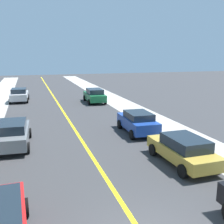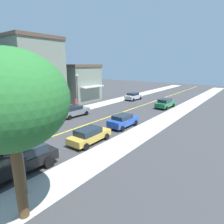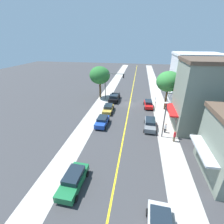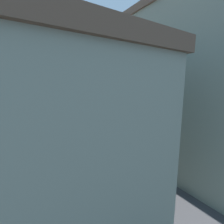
# 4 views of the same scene
# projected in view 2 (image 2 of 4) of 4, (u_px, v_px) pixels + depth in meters

# --- Properties ---
(ground_plane) EXTENTS (140.00, 140.00, 0.00)m
(ground_plane) POSITION_uv_depth(u_px,v_px,m) (13.00, 150.00, 16.40)
(ground_plane) COLOR #38383A
(sidewalk_right) EXTENTS (3.13, 126.00, 0.01)m
(sidewalk_right) POSITION_uv_depth(u_px,v_px,m) (62.00, 178.00, 12.35)
(sidewalk_right) COLOR #ADA8A0
(sidewalk_right) RESTS_ON ground
(road_centerline_stripe) EXTENTS (0.20, 126.00, 0.00)m
(road_centerline_stripe) POSITION_uv_depth(u_px,v_px,m) (13.00, 150.00, 16.40)
(road_centerline_stripe) COLOR yellow
(road_centerline_stripe) RESTS_ON ground
(pale_office_building) EXTENTS (13.15, 7.74, 11.46)m
(pale_office_building) POSITION_uv_depth(u_px,v_px,m) (26.00, 75.00, 30.48)
(pale_office_building) COLOR gray
(pale_office_building) RESTS_ON ground
(corner_shop_building) EXTENTS (10.04, 7.50, 7.39)m
(corner_shop_building) POSITION_uv_depth(u_px,v_px,m) (75.00, 82.00, 39.10)
(corner_shop_building) COLOR gray
(corner_shop_building) RESTS_ON ground
(street_tree_left_near) EXTENTS (5.12, 5.12, 8.03)m
(street_tree_left_near) POSITION_uv_depth(u_px,v_px,m) (9.00, 101.00, 7.82)
(street_tree_left_near) COLOR brown
(street_tree_left_near) RESTS_ON ground
(parking_meter) EXTENTS (0.12, 0.18, 1.45)m
(parking_meter) POSITION_uv_depth(u_px,v_px,m) (0.00, 124.00, 20.67)
(parking_meter) COLOR #4C4C51
(parking_meter) RESTS_ON ground
(traffic_light_mast) EXTENTS (5.01, 0.32, 6.92)m
(traffic_light_mast) POSITION_uv_depth(u_px,v_px,m) (4.00, 113.00, 10.59)
(traffic_light_mast) COLOR #474C47
(traffic_light_mast) RESTS_ON ground
(street_lamp) EXTENTS (0.70, 0.36, 5.85)m
(street_lamp) POSITION_uv_depth(u_px,v_px,m) (77.00, 89.00, 29.14)
(street_lamp) COLOR #38383D
(street_lamp) RESTS_ON ground
(red_sedan_left_curb) EXTENTS (2.08, 4.42, 1.50)m
(red_sedan_left_curb) POSITION_uv_depth(u_px,v_px,m) (6.00, 128.00, 19.76)
(red_sedan_left_curb) COLOR red
(red_sedan_left_curb) RESTS_ON ground
(silver_sedan_left_curb) EXTENTS (2.22, 4.27, 1.57)m
(silver_sedan_left_curb) POSITION_uv_depth(u_px,v_px,m) (133.00, 96.00, 39.70)
(silver_sedan_left_curb) COLOR #B7BABF
(silver_sedan_left_curb) RESTS_ON ground
(green_sedan_right_curb) EXTENTS (2.15, 4.69, 1.60)m
(green_sedan_right_curb) POSITION_uv_depth(u_px,v_px,m) (165.00, 103.00, 32.36)
(green_sedan_right_curb) COLOR #196638
(green_sedan_right_curb) RESTS_ON ground
(blue_sedan_right_curb) EXTENTS (2.10, 4.26, 1.53)m
(blue_sedan_right_curb) POSITION_uv_depth(u_px,v_px,m) (123.00, 120.00, 22.37)
(blue_sedan_right_curb) COLOR #1E429E
(blue_sedan_right_curb) RESTS_ON ground
(grey_sedan_left_curb) EXTENTS (2.18, 4.76, 1.56)m
(grey_sedan_left_curb) POSITION_uv_depth(u_px,v_px,m) (74.00, 111.00, 26.93)
(grey_sedan_left_curb) COLOR slate
(grey_sedan_left_curb) RESTS_ON ground
(gold_sedan_right_curb) EXTENTS (2.11, 4.52, 1.46)m
(gold_sedan_right_curb) POSITION_uv_depth(u_px,v_px,m) (89.00, 135.00, 17.83)
(gold_sedan_right_curb) COLOR #B29338
(gold_sedan_right_curb) RESTS_ON ground
(black_pickup_truck) EXTENTS (2.41, 5.53, 1.77)m
(black_pickup_truck) POSITION_uv_depth(u_px,v_px,m) (19.00, 161.00, 12.79)
(black_pickup_truck) COLOR black
(black_pickup_truck) RESTS_ON ground
(pedestrian_red_shirt) EXTENTS (0.38, 0.38, 1.79)m
(pedestrian_red_shirt) POSITION_uv_depth(u_px,v_px,m) (76.00, 103.00, 31.52)
(pedestrian_red_shirt) COLOR brown
(pedestrian_red_shirt) RESTS_ON ground
(pedestrian_white_shirt) EXTENTS (0.33, 0.33, 1.66)m
(pedestrian_white_shirt) POSITION_uv_depth(u_px,v_px,m) (69.00, 107.00, 29.15)
(pedestrian_white_shirt) COLOR black
(pedestrian_white_shirt) RESTS_ON ground
(small_dog) EXTENTS (0.66, 0.35, 0.49)m
(small_dog) POSITION_uv_depth(u_px,v_px,m) (65.00, 111.00, 28.81)
(small_dog) COLOR #C6B28C
(small_dog) RESTS_ON ground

